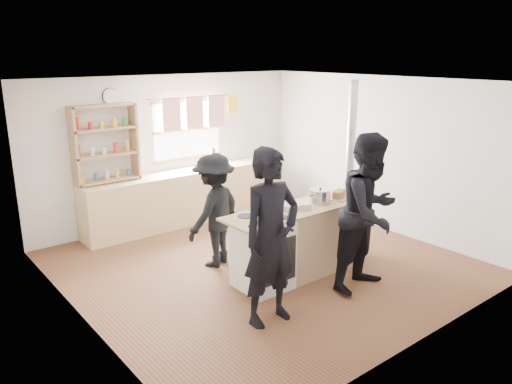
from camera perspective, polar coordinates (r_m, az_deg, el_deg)
ground at (r=7.06m, az=0.75°, el=-8.21°), size 5.00×5.00×0.01m
back_counter at (r=8.63m, az=-8.63°, el=-0.65°), size 3.40×0.55×0.90m
shelving_unit at (r=7.99m, az=-16.86°, el=5.36°), size 1.00×0.28×1.20m
thermos at (r=8.83m, az=-4.92°, el=3.98°), size 0.10×0.10×0.33m
cooking_island at (r=6.59m, az=4.80°, el=-5.64°), size 1.97×0.64×0.93m
skillet_greens at (r=5.93m, az=1.13°, el=-3.00°), size 0.43×0.43×0.05m
roast_tray at (r=6.39m, az=4.35°, el=-1.52°), size 0.45×0.38×0.07m
stockpot_stove at (r=6.26m, az=0.93°, el=-1.49°), size 0.22×0.22×0.18m
stockpot_counter at (r=6.64m, az=7.32°, el=-0.46°), size 0.28×0.28×0.21m
bread_board at (r=6.86m, az=9.45°, el=-0.40°), size 0.34×0.29×0.12m
flue_heater at (r=7.27m, az=10.41°, el=-2.19°), size 0.35×0.35×2.50m
person_near_left at (r=5.29m, az=1.72°, el=-5.24°), size 0.72×0.48×1.94m
person_near_right at (r=6.22m, az=12.88°, el=-2.30°), size 1.02×0.83×1.96m
person_far at (r=6.80m, az=-4.77°, el=-2.11°), size 1.15×0.91×1.57m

